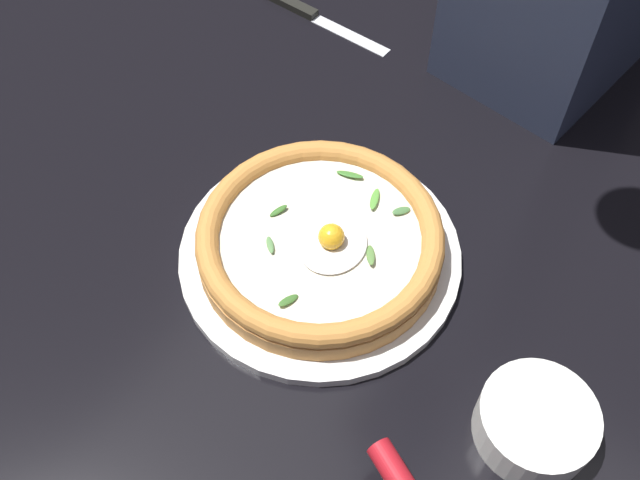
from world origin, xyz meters
The scene contains 5 objects.
ground_plane centered at (0.00, 0.00, -0.01)m, with size 2.40×2.40×0.03m, color black.
pizza_plate centered at (0.03, 0.03, 0.01)m, with size 0.30×0.30×0.01m, color white.
pizza centered at (0.03, 0.03, 0.03)m, with size 0.26×0.26×0.05m.
side_bowl centered at (0.09, 0.29, 0.02)m, with size 0.11×0.11×0.04m, color white.
table_knife centered at (-0.29, -0.22, 0.00)m, with size 0.03×0.21×0.01m.
Camera 1 is at (0.39, 0.27, 0.63)m, focal length 40.17 mm.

